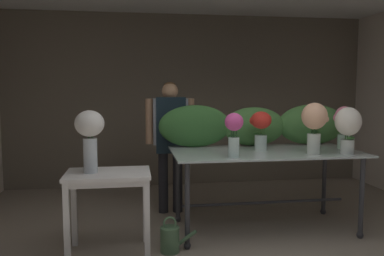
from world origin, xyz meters
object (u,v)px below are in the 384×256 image
vase_scarlet_tulips (261,127)px  vase_white_roses_tall (90,134)px  watering_can (170,239)px  vase_rosy_anemones (344,123)px  display_table_glass (265,162)px  vase_fuchsia_ranunculus (234,131)px  vase_peach_hydrangea (314,122)px  vase_ivory_freesia (348,125)px  florist (170,133)px  side_table_white (108,184)px

vase_scarlet_tulips → vase_white_roses_tall: vase_white_roses_tall is taller
vase_scarlet_tulips → watering_can: 1.51m
vase_rosy_anemones → watering_can: size_ratio=1.34×
display_table_glass → vase_fuchsia_ranunculus: vase_fuchsia_ranunculus is taller
vase_scarlet_tulips → vase_peach_hydrangea: bearing=-32.0°
vase_rosy_anemones → vase_ivory_freesia: 0.36m
florist → vase_scarlet_tulips: 1.17m
vase_peach_hydrangea → vase_fuchsia_ranunculus: bearing=-175.1°
display_table_glass → vase_peach_hydrangea: vase_peach_hydrangea is taller
vase_fuchsia_ranunculus → watering_can: 1.19m
watering_can → vase_scarlet_tulips: bearing=24.8°
display_table_glass → side_table_white: size_ratio=2.60×
vase_peach_hydrangea → display_table_glass: bearing=148.0°
vase_peach_hydrangea → vase_ivory_freesia: vase_peach_hydrangea is taller
vase_scarlet_tulips → vase_rosy_anemones: bearing=-1.4°
florist → vase_ivory_freesia: florist is taller
vase_peach_hydrangea → vase_scarlet_tulips: vase_peach_hydrangea is taller
display_table_glass → florist: size_ratio=1.24×
vase_white_roses_tall → vase_fuchsia_ranunculus: bearing=1.7°
vase_ivory_freesia → vase_scarlet_tulips: bearing=156.0°
florist → vase_rosy_anemones: bearing=-21.9°
vase_ivory_freesia → vase_white_roses_tall: vase_ivory_freesia is taller
side_table_white → vase_scarlet_tulips: 1.71m
vase_fuchsia_ranunculus → vase_scarlet_tulips: bearing=43.1°
vase_white_roses_tall → watering_can: vase_white_roses_tall is taller
watering_can → vase_fuchsia_ranunculus: bearing=9.8°
vase_scarlet_tulips → side_table_white: bearing=-165.7°
vase_rosy_anemones → watering_can: vase_rosy_anemones is taller
vase_rosy_anemones → watering_can: bearing=-167.1°
display_table_glass → side_table_white: 1.68m
vase_rosy_anemones → vase_ivory_freesia: bearing=-113.0°
display_table_glass → watering_can: bearing=-157.2°
florist → vase_scarlet_tulips: bearing=-38.5°
vase_peach_hydrangea → vase_fuchsia_ranunculus: (-0.86, -0.07, -0.07)m
watering_can → vase_peach_hydrangea: bearing=7.0°
florist → vase_white_roses_tall: florist is taller
display_table_glass → vase_rosy_anemones: vase_rosy_anemones is taller
vase_scarlet_tulips → vase_white_roses_tall: size_ratio=0.74×
vase_ivory_freesia → watering_can: size_ratio=1.36×
vase_peach_hydrangea → florist: bearing=143.6°
side_table_white → florist: bearing=58.7°
florist → vase_ivory_freesia: (1.71, -1.08, 0.17)m
vase_fuchsia_ranunculus → watering_can: (-0.64, -0.11, -1.00)m
display_table_glass → vase_white_roses_tall: size_ratio=3.50×
vase_peach_hydrangea → vase_ivory_freesia: bearing=-10.8°
display_table_glass → vase_peach_hydrangea: size_ratio=3.82×
florist → vase_fuchsia_ranunculus: 1.21m
display_table_glass → watering_can: size_ratio=5.68×
vase_rosy_anemones → vase_white_roses_tall: (-2.69, -0.38, -0.03)m
side_table_white → vase_ivory_freesia: bearing=1.2°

